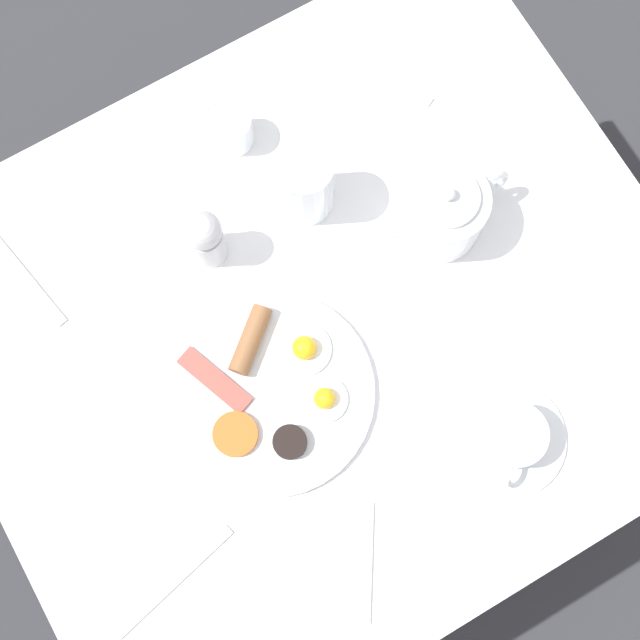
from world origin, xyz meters
TOP-DOWN VIEW (x-y plane):
  - ground_plane at (0.00, 0.00)m, footprint 8.00×8.00m
  - table at (0.00, 0.00)m, footprint 0.84×0.96m
  - breakfast_plate at (-0.05, 0.10)m, footprint 0.27×0.27m
  - teapot_near at (0.04, -0.21)m, footprint 0.11×0.20m
  - teacup_with_saucer_left at (-0.25, -0.13)m, footprint 0.15×0.15m
  - water_glass_short at (0.16, -0.07)m, footprint 0.07×0.07m
  - creamer_jug at (0.29, -0.03)m, footprint 0.08×0.06m
  - salt_grinder at (0.16, 0.08)m, footprint 0.05×0.05m
  - fork_by_plate at (0.26, 0.31)m, footprint 0.18×0.05m
  - knife_by_plate at (-0.19, 0.33)m, footprint 0.06×0.19m
  - spoon_for_tea at (-0.29, 0.10)m, footprint 0.13×0.09m
  - fork_spare at (0.28, -0.25)m, footprint 0.17×0.09m

SIDE VIEW (x-z plane):
  - ground_plane at x=0.00m, z-range 0.00..0.00m
  - table at x=0.00m, z-range 0.28..1.02m
  - fork_by_plate at x=0.26m, z-range 0.73..0.74m
  - knife_by_plate at x=-0.19m, z-range 0.73..0.74m
  - spoon_for_tea at x=-0.29m, z-range 0.73..0.74m
  - fork_spare at x=0.28m, z-range 0.73..0.74m
  - breakfast_plate at x=-0.05m, z-range 0.72..0.76m
  - teacup_with_saucer_left at x=-0.25m, z-range 0.73..0.79m
  - creamer_jug at x=0.29m, z-range 0.73..0.79m
  - teapot_near at x=0.04m, z-range 0.72..0.85m
  - salt_grinder at x=0.16m, z-range 0.74..0.85m
  - water_glass_short at x=0.16m, z-range 0.73..0.86m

